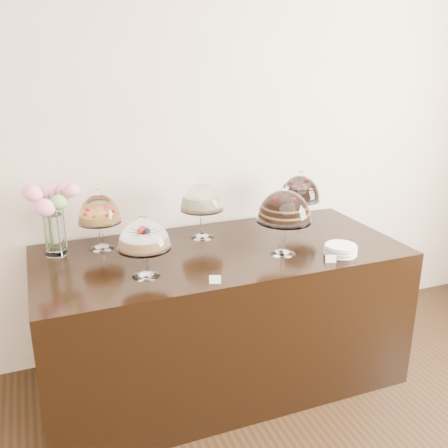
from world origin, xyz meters
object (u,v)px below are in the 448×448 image
object	(u,v)px
display_counter	(221,316)
cake_stand_sugar_sponge	(144,237)
cake_stand_dark_choco	(300,191)
plate_stack	(341,250)
cake_stand_cheesecake	(202,199)
cake_stand_fruit_tart	(99,212)
flower_vase	(52,210)
cake_stand_choco_layer	(284,208)

from	to	relation	value
display_counter	cake_stand_sugar_sponge	xyz separation A→B (m)	(-0.51, -0.21, 0.67)
cake_stand_dark_choco	plate_stack	bearing A→B (deg)	-93.90
cake_stand_cheesecake	cake_stand_dark_choco	size ratio (longest dim) A/B	1.01
cake_stand_fruit_tart	flower_vase	world-z (taller)	flower_vase
cake_stand_fruit_tart	plate_stack	bearing A→B (deg)	-25.66
cake_stand_sugar_sponge	display_counter	bearing A→B (deg)	22.25
cake_stand_sugar_sponge	flower_vase	size ratio (longest dim) A/B	0.79
cake_stand_dark_choco	plate_stack	distance (m)	0.61
display_counter	flower_vase	xyz separation A→B (m)	(-0.93, 0.29, 0.72)
cake_stand_cheesecake	plate_stack	bearing A→B (deg)	-41.35
cake_stand_fruit_tart	display_counter	bearing A→B (deg)	-23.34
display_counter	cake_stand_dark_choco	xyz separation A→B (m)	(0.66, 0.23, 0.70)
display_counter	flower_vase	bearing A→B (deg)	162.83
cake_stand_fruit_tart	cake_stand_cheesecake	bearing A→B (deg)	-3.61
display_counter	plate_stack	size ratio (longest dim) A/B	11.81
cake_stand_cheesecake	plate_stack	world-z (taller)	cake_stand_cheesecake
display_counter	cake_stand_dark_choco	size ratio (longest dim) A/B	5.70
display_counter	cake_stand_sugar_sponge	size ratio (longest dim) A/B	6.31
cake_stand_fruit_tart	cake_stand_choco_layer	bearing A→B (deg)	-25.97
cake_stand_cheesecake	plate_stack	size ratio (longest dim) A/B	2.09
display_counter	cake_stand_fruit_tart	bearing A→B (deg)	156.66
display_counter	cake_stand_sugar_sponge	world-z (taller)	cake_stand_sugar_sponge
cake_stand_dark_choco	cake_stand_fruit_tart	bearing A→B (deg)	177.72
flower_vase	plate_stack	size ratio (longest dim) A/B	2.37
cake_stand_dark_choco	plate_stack	xyz separation A→B (m)	(-0.04, -0.57, -0.22)
cake_stand_choco_layer	cake_stand_dark_choco	xyz separation A→B (m)	(0.35, 0.43, -0.03)
display_counter	cake_stand_choco_layer	xyz separation A→B (m)	(0.32, -0.19, 0.73)
cake_stand_sugar_sponge	cake_stand_fruit_tart	xyz separation A→B (m)	(-0.16, 0.50, 0.02)
cake_stand_cheesecake	cake_stand_sugar_sponge	bearing A→B (deg)	-136.11
cake_stand_sugar_sponge	plate_stack	distance (m)	1.16
display_counter	cake_stand_fruit_tart	xyz separation A→B (m)	(-0.67, 0.29, 0.68)
display_counter	cake_stand_choco_layer	size ratio (longest dim) A/B	5.20
cake_stand_dark_choco	flower_vase	size ratio (longest dim) A/B	0.87
cake_stand_dark_choco	cake_stand_fruit_tart	world-z (taller)	cake_stand_dark_choco
display_counter	flower_vase	size ratio (longest dim) A/B	4.98
display_counter	flower_vase	world-z (taller)	flower_vase
plate_stack	flower_vase	bearing A→B (deg)	158.26
cake_stand_sugar_sponge	cake_stand_fruit_tart	size ratio (longest dim) A/B	0.93
cake_stand_fruit_tart	flower_vase	xyz separation A→B (m)	(-0.27, 0.00, 0.04)
display_counter	cake_stand_dark_choco	distance (m)	0.99
cake_stand_sugar_sponge	flower_vase	distance (m)	0.66
cake_stand_sugar_sponge	cake_stand_dark_choco	distance (m)	1.25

